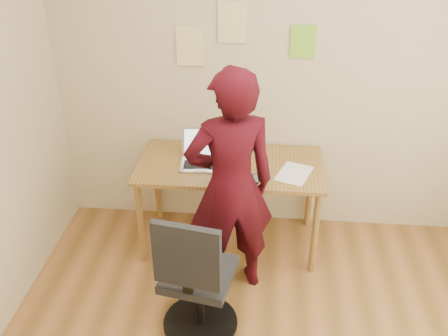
# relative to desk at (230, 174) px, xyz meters

# --- Properties ---
(room) EXTENTS (3.58, 3.58, 2.78)m
(room) POSITION_rel_desk_xyz_m (0.33, -1.38, 0.70)
(room) COLOR brown
(room) RESTS_ON ground
(desk) EXTENTS (1.40, 0.70, 0.74)m
(desk) POSITION_rel_desk_xyz_m (0.00, 0.00, 0.00)
(desk) COLOR olive
(desk) RESTS_ON ground
(laptop) EXTENTS (0.35, 0.31, 0.24)m
(laptop) POSITION_rel_desk_xyz_m (-0.21, 0.00, 0.14)
(laptop) COLOR silver
(laptop) RESTS_ON desk
(paper_sheet) EXTENTS (0.30, 0.36, 0.00)m
(paper_sheet) POSITION_rel_desk_xyz_m (0.48, -0.10, 0.09)
(paper_sheet) COLOR white
(paper_sheet) RESTS_ON desk
(phone) EXTENTS (0.09, 0.13, 0.01)m
(phone) POSITION_rel_desk_xyz_m (0.20, -0.21, 0.09)
(phone) COLOR black
(phone) RESTS_ON desk
(wall_note_left) EXTENTS (0.21, 0.00, 0.30)m
(wall_note_left) POSITION_rel_desk_xyz_m (-0.33, 0.36, 0.87)
(wall_note_left) COLOR #E1CD86
(wall_note_left) RESTS_ON room
(wall_note_mid) EXTENTS (0.21, 0.00, 0.30)m
(wall_note_mid) POSITION_rel_desk_xyz_m (-0.02, 0.36, 1.06)
(wall_note_mid) COLOR #E1CD86
(wall_note_mid) RESTS_ON room
(wall_note_right) EXTENTS (0.18, 0.00, 0.24)m
(wall_note_right) POSITION_rel_desk_xyz_m (0.50, 0.36, 0.93)
(wall_note_right) COLOR #7CC52C
(wall_note_right) RESTS_ON room
(office_chair) EXTENTS (0.50, 0.51, 0.96)m
(office_chair) POSITION_rel_desk_xyz_m (-0.13, -0.97, -0.24)
(office_chair) COLOR black
(office_chair) RESTS_ON ground
(person) EXTENTS (0.70, 0.57, 1.67)m
(person) POSITION_rel_desk_xyz_m (0.04, -0.47, 0.18)
(person) COLOR #35070F
(person) RESTS_ON ground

